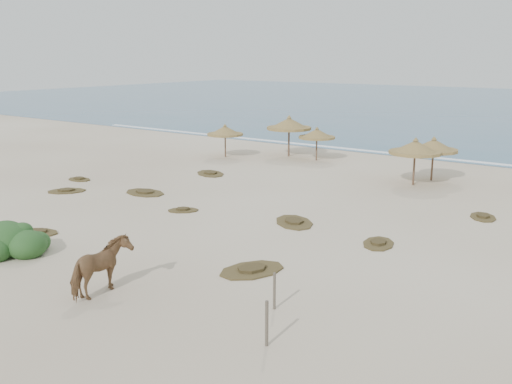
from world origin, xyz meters
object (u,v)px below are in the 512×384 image
at_px(palapa_0, 225,131).
at_px(palapa_1, 289,124).
at_px(bush, 9,242).
at_px(horse, 101,268).

distance_m(palapa_0, palapa_1, 4.79).
bearing_deg(palapa_1, bush, -83.45).
height_order(palapa_1, horse, palapa_1).
xyz_separation_m(horse, bush, (-6.00, 0.50, -0.44)).
relative_size(palapa_0, bush, 0.87).
relative_size(palapa_0, palapa_1, 0.63).
distance_m(palapa_1, bush, 24.76).
bearing_deg(palapa_0, palapa_1, 39.20).
bearing_deg(horse, bush, -10.59).
xyz_separation_m(palapa_1, horse, (8.82, -25.01, -1.51)).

